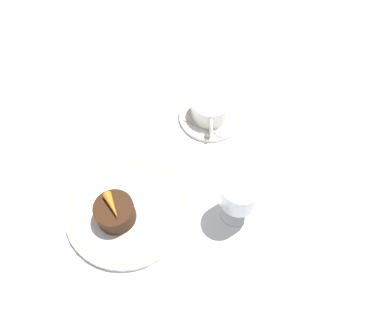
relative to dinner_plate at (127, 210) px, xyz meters
The scene contains 9 objects.
ground_plane 0.05m from the dinner_plate, 107.74° to the left, with size 3.00×3.00×0.00m, color white.
dinner_plate is the anchor object (origin of this frame).
saucer 0.31m from the dinner_plate, 144.36° to the left, with size 0.15×0.15×0.01m.
coffee_cup 0.31m from the dinner_plate, 144.35° to the left, with size 0.12×0.09×0.05m.
spoon 0.27m from the dinner_plate, 139.34° to the left, with size 0.06×0.10×0.00m.
wine_glass 0.24m from the dinner_plate, 89.17° to the left, with size 0.07×0.07×0.12m.
fork 0.18m from the dinner_plate, ahead, with size 0.03×0.18×0.01m.
dessert_cake 0.04m from the dinner_plate, 43.39° to the right, with size 0.08×0.08×0.05m.
carrot_garnish 0.07m from the dinner_plate, 43.39° to the right, with size 0.06×0.04×0.02m.
Camera 1 is at (0.33, 0.09, 0.73)m, focal length 35.00 mm.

